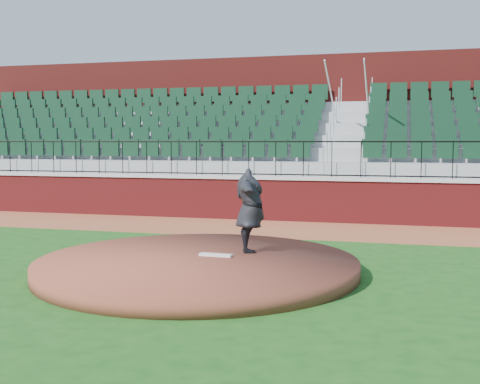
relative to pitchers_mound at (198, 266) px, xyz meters
name	(u,v)px	position (x,y,z in m)	size (l,w,h in m)	color
ground	(218,272)	(0.33, 0.16, -0.12)	(90.00, 90.00, 0.00)	#184915
warning_track	(278,228)	(0.33, 5.56, -0.12)	(34.00, 3.20, 0.01)	brown
field_wall	(289,200)	(0.33, 7.16, 0.47)	(34.00, 0.35, 1.20)	maroon
wall_cap	(289,178)	(0.33, 7.16, 1.12)	(34.00, 0.45, 0.10)	#B7B7B7
wall_railing	(289,159)	(0.33, 7.16, 1.67)	(34.00, 0.05, 1.00)	black
seating_stands	(304,141)	(0.33, 9.88, 2.18)	(34.00, 5.10, 4.60)	gray
concourse_wall	(316,129)	(0.33, 12.68, 2.62)	(34.00, 0.50, 5.50)	maroon
pitchers_mound	(198,266)	(0.00, 0.00, 0.00)	(5.66, 5.66, 0.25)	brown
pitching_rubber	(216,255)	(0.24, 0.31, 0.15)	(0.60, 0.15, 0.04)	silver
pitcher	(250,211)	(0.75, 0.80, 0.91)	(1.93, 0.53, 1.57)	black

